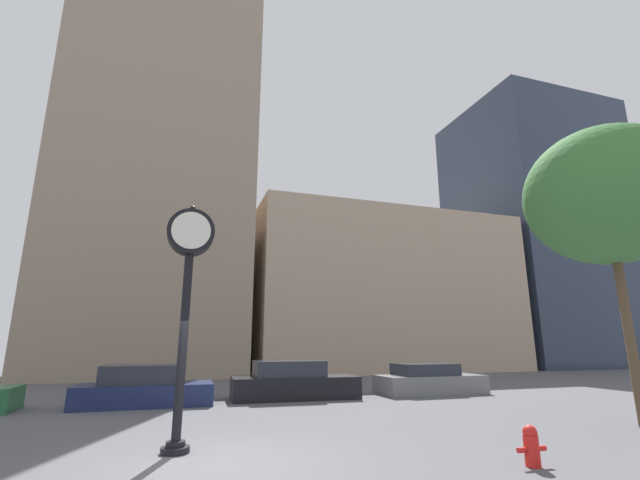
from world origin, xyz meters
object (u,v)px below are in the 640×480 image
object	(u,v)px
car_navy	(144,388)
bare_tree	(606,196)
car_grey	(429,381)
car_black	(293,383)
street_clock	(188,269)
fire_hydrant_near	(531,445)

from	to	relation	value
car_navy	bare_tree	size ratio (longest dim) A/B	0.55
car_grey	car_navy	bearing A→B (deg)	-179.61
car_navy	car_black	xyz separation A→B (m)	(5.29, 0.24, 0.03)
car_navy	car_grey	world-z (taller)	car_navy
street_clock	car_black	world-z (taller)	street_clock
car_black	bare_tree	distance (m)	12.09
car_black	car_grey	xyz separation A→B (m)	(5.82, -0.17, -0.07)
car_navy	car_black	distance (m)	5.30
street_clock	car_grey	xyz separation A→B (m)	(10.04, 7.08, -3.07)
car_grey	bare_tree	world-z (taller)	bare_tree
fire_hydrant_near	street_clock	bearing A→B (deg)	153.76
car_black	bare_tree	bearing A→B (deg)	-47.00
street_clock	fire_hydrant_near	size ratio (longest dim) A/B	7.42
fire_hydrant_near	bare_tree	bearing A→B (deg)	19.86
fire_hydrant_near	bare_tree	world-z (taller)	bare_tree
street_clock	bare_tree	bearing A→B (deg)	-4.86
street_clock	car_navy	bearing A→B (deg)	98.70
street_clock	bare_tree	size ratio (longest dim) A/B	0.62
car_grey	bare_tree	xyz separation A→B (m)	(1.13, -8.03, 5.60)
car_navy	fire_hydrant_near	world-z (taller)	car_navy
street_clock	bare_tree	distance (m)	11.50
car_navy	car_grey	xyz separation A→B (m)	(11.12, 0.07, -0.04)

